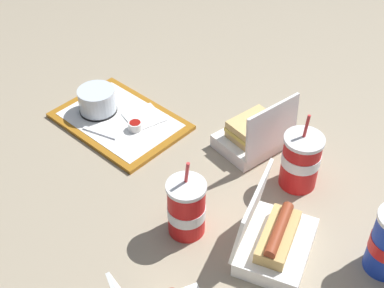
# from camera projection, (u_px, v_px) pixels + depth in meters

# --- Properties ---
(ground_plane) EXTENTS (3.20, 3.20, 0.00)m
(ground_plane) POSITION_uv_depth(u_px,v_px,m) (191.00, 156.00, 1.47)
(ground_plane) COLOR gray
(food_tray) EXTENTS (0.42, 0.34, 0.01)m
(food_tray) POSITION_uv_depth(u_px,v_px,m) (120.00, 121.00, 1.58)
(food_tray) COLOR #A56619
(food_tray) RESTS_ON ground_plane
(cake_container) EXTENTS (0.11, 0.11, 0.07)m
(cake_container) POSITION_uv_depth(u_px,v_px,m) (97.00, 101.00, 1.58)
(cake_container) COLOR black
(cake_container) RESTS_ON food_tray
(ketchup_cup) EXTENTS (0.04, 0.04, 0.02)m
(ketchup_cup) POSITION_uv_depth(u_px,v_px,m) (135.00, 125.00, 1.53)
(ketchup_cup) COLOR white
(ketchup_cup) RESTS_ON food_tray
(napkin_stack) EXTENTS (0.10, 0.10, 0.00)m
(napkin_stack) POSITION_uv_depth(u_px,v_px,m) (144.00, 117.00, 1.58)
(napkin_stack) COLOR white
(napkin_stack) RESTS_ON food_tray
(plastic_fork) EXTENTS (0.10, 0.07, 0.00)m
(plastic_fork) POSITION_uv_depth(u_px,v_px,m) (100.00, 133.00, 1.52)
(plastic_fork) COLOR white
(plastic_fork) RESTS_ON food_tray
(clamshell_hotdog_back) EXTENTS (0.24, 0.25, 0.19)m
(clamshell_hotdog_back) POSITION_uv_depth(u_px,v_px,m) (274.00, 239.00, 1.20)
(clamshell_hotdog_back) COLOR white
(clamshell_hotdog_back) RESTS_ON ground_plane
(clamshell_sandwich_corner) EXTENTS (0.16, 0.19, 0.18)m
(clamshell_sandwich_corner) POSITION_uv_depth(u_px,v_px,m) (254.00, 135.00, 1.47)
(clamshell_sandwich_corner) COLOR white
(clamshell_sandwich_corner) RESTS_ON ground_plane
(soda_cup_corner) EXTENTS (0.09, 0.09, 0.21)m
(soda_cup_corner) POSITION_uv_depth(u_px,v_px,m) (186.00, 208.00, 1.23)
(soda_cup_corner) COLOR red
(soda_cup_corner) RESTS_ON ground_plane
(soda_cup_back) EXTENTS (0.10, 0.10, 0.21)m
(soda_cup_back) POSITION_uv_depth(u_px,v_px,m) (301.00, 160.00, 1.34)
(soda_cup_back) COLOR red
(soda_cup_back) RESTS_ON ground_plane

